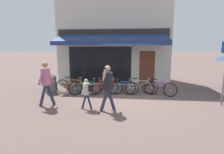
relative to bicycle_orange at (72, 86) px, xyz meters
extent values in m
plane|color=brown|center=(2.66, -0.63, -0.38)|extent=(160.00, 160.00, 0.00)
cube|color=beige|center=(1.78, 3.76, 2.54)|extent=(7.01, 3.00, 5.84)
cube|color=black|center=(1.01, 2.24, 0.87)|extent=(3.86, 0.04, 2.20)
cube|color=#5B2D1E|center=(3.89, 2.24, 0.67)|extent=(0.90, 0.04, 2.10)
cube|color=#282623|center=(1.78, 2.24, 2.79)|extent=(6.66, 0.06, 0.44)
cube|color=navy|center=(1.78, 1.47, 2.47)|extent=(6.31, 1.59, 0.50)
cube|color=navy|center=(1.78, 0.68, 2.14)|extent=(6.31, 0.03, 0.20)
cylinder|color=#47494F|center=(2.14, 0.22, 0.17)|extent=(4.98, 0.04, 0.04)
cylinder|color=#47494F|center=(-0.30, 0.22, -0.11)|extent=(0.04, 0.04, 0.55)
cylinder|color=#47494F|center=(4.58, 0.22, -0.11)|extent=(0.04, 0.04, 0.55)
torus|color=black|center=(0.52, -0.01, -0.03)|extent=(0.72, 0.13, 0.72)
cylinder|color=#9E9EA3|center=(0.52, -0.01, -0.03)|extent=(0.07, 0.07, 0.08)
torus|color=black|center=(-0.51, 0.00, -0.03)|extent=(0.72, 0.13, 0.72)
cylinder|color=#9E9EA3|center=(-0.51, 0.00, -0.03)|extent=(0.07, 0.07, 0.08)
cylinder|color=orange|center=(0.13, 0.01, 0.13)|extent=(0.58, 0.07, 0.38)
cylinder|color=orange|center=(0.09, 0.03, 0.32)|extent=(0.63, 0.04, 0.05)
cylinder|color=orange|center=(-0.19, 0.02, 0.14)|extent=(0.12, 0.09, 0.38)
cylinder|color=orange|center=(-0.33, 0.00, -0.04)|extent=(0.36, 0.04, 0.05)
cylinder|color=orange|center=(-0.37, 0.02, 0.15)|extent=(0.31, 0.07, 0.37)
cylinder|color=orange|center=(0.46, 0.01, 0.14)|extent=(0.15, 0.08, 0.35)
cylinder|color=#9E9EA3|center=(-0.24, 0.05, 0.37)|extent=(0.06, 0.04, 0.11)
cube|color=black|center=(-0.26, 0.05, 0.44)|extent=(0.24, 0.11, 0.06)
cylinder|color=#9E9EA3|center=(0.41, 0.04, 0.38)|extent=(0.03, 0.04, 0.14)
cylinder|color=#9E9EA3|center=(0.41, 0.05, 0.45)|extent=(0.03, 0.52, 0.08)
torus|color=black|center=(1.20, 0.17, -0.05)|extent=(0.66, 0.39, 0.66)
cylinder|color=#9E9EA3|center=(1.20, 0.17, -0.05)|extent=(0.09, 0.09, 0.08)
torus|color=black|center=(0.23, -0.26, -0.05)|extent=(0.66, 0.39, 0.66)
cylinder|color=#9E9EA3|center=(0.23, -0.26, -0.05)|extent=(0.09, 0.09, 0.08)
cylinder|color=#23703D|center=(0.83, 0.03, 0.09)|extent=(0.54, 0.31, 0.35)
cylinder|color=#23703D|center=(0.78, 0.03, 0.26)|extent=(0.61, 0.29, 0.05)
cylinder|color=#23703D|center=(0.53, -0.10, 0.10)|extent=(0.13, 0.05, 0.35)
cylinder|color=#23703D|center=(0.40, -0.18, -0.06)|extent=(0.36, 0.18, 0.05)
cylinder|color=#23703D|center=(0.36, -0.18, 0.11)|extent=(0.29, 0.20, 0.35)
cylinder|color=#23703D|center=(1.14, 0.16, 0.10)|extent=(0.16, 0.05, 0.32)
cylinder|color=#9E9EA3|center=(0.47, -0.10, 0.32)|extent=(0.06, 0.02, 0.11)
cube|color=black|center=(0.45, -0.10, 0.39)|extent=(0.26, 0.19, 0.06)
cylinder|color=#9E9EA3|center=(1.08, 0.17, 0.32)|extent=(0.04, 0.05, 0.14)
cylinder|color=#9E9EA3|center=(1.07, 0.18, 0.39)|extent=(0.23, 0.48, 0.09)
torus|color=black|center=(2.19, 0.04, -0.02)|extent=(0.72, 0.24, 0.73)
cylinder|color=#9E9EA3|center=(2.19, 0.04, -0.02)|extent=(0.08, 0.08, 0.07)
torus|color=black|center=(1.14, -0.21, -0.02)|extent=(0.72, 0.24, 0.73)
cylinder|color=#9E9EA3|center=(1.14, -0.21, -0.02)|extent=(0.08, 0.08, 0.07)
cylinder|color=#B21E1E|center=(1.80, -0.06, 0.14)|extent=(0.60, 0.16, 0.39)
cylinder|color=#B21E1E|center=(1.76, -0.08, 0.33)|extent=(0.66, 0.19, 0.05)
cylinder|color=#B21E1E|center=(1.47, -0.14, 0.15)|extent=(0.12, 0.08, 0.38)
cylinder|color=#B21E1E|center=(1.33, -0.17, -0.03)|extent=(0.38, 0.12, 0.05)
cylinder|color=#B21E1E|center=(1.29, -0.19, 0.16)|extent=(0.32, 0.10, 0.38)
cylinder|color=#B21E1E|center=(2.14, 0.02, 0.15)|extent=(0.15, 0.08, 0.35)
cylinder|color=#9E9EA3|center=(1.42, -0.16, 0.39)|extent=(0.06, 0.04, 0.11)
cube|color=black|center=(1.41, -0.17, 0.46)|extent=(0.26, 0.16, 0.05)
cylinder|color=#9E9EA3|center=(2.08, 0.00, 0.39)|extent=(0.03, 0.04, 0.14)
cylinder|color=#9E9EA3|center=(2.08, 0.00, 0.46)|extent=(0.15, 0.51, 0.04)
torus|color=black|center=(2.99, 0.08, -0.05)|extent=(0.67, 0.08, 0.67)
cylinder|color=#9E9EA3|center=(2.99, 0.08, -0.05)|extent=(0.07, 0.06, 0.07)
torus|color=black|center=(2.00, 0.13, -0.05)|extent=(0.67, 0.08, 0.67)
cylinder|color=#9E9EA3|center=(2.00, 0.13, -0.05)|extent=(0.07, 0.06, 0.07)
cylinder|color=#1E4793|center=(2.61, 0.10, 0.10)|extent=(0.55, 0.05, 0.36)
cylinder|color=#1E4793|center=(2.57, 0.11, 0.27)|extent=(0.61, 0.06, 0.05)
cylinder|color=#1E4793|center=(2.31, 0.11, 0.10)|extent=(0.11, 0.05, 0.35)
cylinder|color=#1E4793|center=(2.17, 0.12, -0.06)|extent=(0.35, 0.05, 0.05)
cylinder|color=#1E4793|center=(2.14, 0.12, 0.11)|extent=(0.30, 0.04, 0.35)
cylinder|color=#1E4793|center=(2.93, 0.09, 0.11)|extent=(0.14, 0.05, 0.32)
cylinder|color=#9E9EA3|center=(2.26, 0.12, 0.33)|extent=(0.05, 0.03, 0.11)
cube|color=black|center=(2.24, 0.12, 0.40)|extent=(0.24, 0.11, 0.05)
cylinder|color=#9E9EA3|center=(2.88, 0.09, 0.33)|extent=(0.03, 0.03, 0.14)
cylinder|color=#9E9EA3|center=(2.88, 0.09, 0.40)|extent=(0.05, 0.52, 0.03)
torus|color=black|center=(3.95, 0.24, -0.04)|extent=(0.70, 0.17, 0.70)
cylinder|color=#9E9EA3|center=(3.95, 0.24, -0.04)|extent=(0.08, 0.07, 0.08)
torus|color=black|center=(2.85, 0.15, -0.04)|extent=(0.70, 0.17, 0.70)
cylinder|color=#9E9EA3|center=(2.85, 0.15, -0.04)|extent=(0.08, 0.07, 0.08)
cylinder|color=#BCB7B2|center=(3.53, 0.22, 0.12)|extent=(0.61, 0.12, 0.37)
cylinder|color=#BCB7B2|center=(3.49, 0.23, 0.30)|extent=(0.68, 0.09, 0.05)
cylinder|color=#BCB7B2|center=(3.19, 0.19, 0.13)|extent=(0.13, 0.07, 0.37)
cylinder|color=#BCB7B2|center=(3.05, 0.16, -0.05)|extent=(0.39, 0.07, 0.05)
cylinder|color=#BCB7B2|center=(3.00, 0.17, 0.13)|extent=(0.33, 0.10, 0.36)
cylinder|color=#BCB7B2|center=(3.88, 0.25, 0.13)|extent=(0.16, 0.06, 0.34)
cylinder|color=#9E9EA3|center=(3.14, 0.21, 0.35)|extent=(0.06, 0.04, 0.11)
cube|color=black|center=(3.12, 0.21, 0.42)|extent=(0.25, 0.12, 0.06)
cylinder|color=#9E9EA3|center=(3.82, 0.27, 0.36)|extent=(0.03, 0.04, 0.14)
cylinder|color=#9E9EA3|center=(3.82, 0.27, 0.43)|extent=(0.07, 0.52, 0.07)
torus|color=black|center=(4.80, -0.05, -0.05)|extent=(0.65, 0.34, 0.66)
cylinder|color=#9E9EA3|center=(4.80, -0.05, -0.05)|extent=(0.09, 0.09, 0.07)
torus|color=black|center=(3.82, 0.35, -0.05)|extent=(0.65, 0.34, 0.66)
cylinder|color=#9E9EA3|center=(3.82, 0.35, -0.05)|extent=(0.09, 0.09, 0.07)
cylinder|color=#892D7A|center=(4.43, 0.12, 0.09)|extent=(0.56, 0.23, 0.35)
cylinder|color=#892D7A|center=(4.40, 0.15, 0.26)|extent=(0.61, 0.28, 0.05)
cylinder|color=#892D7A|center=(4.13, 0.24, 0.10)|extent=(0.11, 0.10, 0.35)
cylinder|color=#892D7A|center=(3.99, 0.28, -0.06)|extent=(0.36, 0.17, 0.05)
cylinder|color=#892D7A|center=(3.96, 0.31, 0.11)|extent=(0.31, 0.13, 0.34)
cylinder|color=#892D7A|center=(4.75, -0.01, 0.10)|extent=(0.14, 0.11, 0.32)
cylinder|color=#9E9EA3|center=(4.09, 0.28, 0.32)|extent=(0.06, 0.05, 0.11)
cube|color=black|center=(4.08, 0.29, 0.39)|extent=(0.26, 0.19, 0.06)
cylinder|color=#9E9EA3|center=(4.70, 0.03, 0.32)|extent=(0.04, 0.04, 0.14)
cylinder|color=#9E9EA3|center=(4.71, 0.03, 0.39)|extent=(0.22, 0.49, 0.07)
cylinder|color=#282D47|center=(1.98, -2.28, 0.02)|extent=(0.35, 0.13, 0.84)
cylinder|color=#282D47|center=(2.21, -2.07, 0.02)|extent=(0.35, 0.13, 0.84)
cylinder|color=black|center=(2.09, -2.17, 0.74)|extent=(0.38, 0.38, 0.64)
sphere|color=tan|center=(2.09, -2.17, 1.19)|extent=(0.21, 0.21, 0.21)
cylinder|color=black|center=(2.18, -1.96, 0.74)|extent=(0.30, 0.18, 0.57)
cylinder|color=black|center=(2.04, -2.40, 0.88)|extent=(0.23, 0.21, 0.29)
cylinder|color=tan|center=(2.01, -2.39, 0.97)|extent=(0.16, 0.21, 0.43)
cube|color=black|center=(2.03, -2.34, 1.17)|extent=(0.02, 0.07, 0.14)
cylinder|color=#282D47|center=(1.17, -2.12, -0.11)|extent=(0.24, 0.09, 0.57)
cylinder|color=#282D47|center=(1.34, -2.00, -0.11)|extent=(0.24, 0.09, 0.57)
cylinder|color=beige|center=(1.26, -2.06, 0.39)|extent=(0.26, 0.26, 0.44)
sphere|color=tan|center=(1.26, -2.06, 0.70)|extent=(0.14, 0.14, 0.14)
cylinder|color=beige|center=(1.33, -1.93, 0.39)|extent=(0.20, 0.10, 0.39)
cylinder|color=beige|center=(1.18, -2.19, 0.39)|extent=(0.20, 0.10, 0.39)
cube|color=black|center=(1.45, -2.08, 0.44)|extent=(0.16, 0.21, 0.26)
cylinder|color=#282D47|center=(-0.53, -2.00, 0.04)|extent=(0.37, 0.15, 0.88)
cylinder|color=#282D47|center=(-0.30, -1.78, 0.04)|extent=(0.37, 0.15, 0.88)
cylinder|color=#B26684|center=(-0.41, -1.89, 0.80)|extent=(0.39, 0.39, 0.67)
sphere|color=#A87A5B|center=(-0.41, -1.89, 1.28)|extent=(0.22, 0.22, 0.22)
cylinder|color=#B26684|center=(-0.33, -1.68, 0.80)|extent=(0.31, 0.19, 0.59)
cylinder|color=#B26684|center=(-0.49, -2.11, 0.80)|extent=(0.31, 0.19, 0.59)
cylinder|color=#515459|center=(-1.17, 0.07, 0.04)|extent=(0.56, 0.56, 0.85)
cone|color=#33353A|center=(-1.17, 0.07, 0.53)|extent=(0.57, 0.57, 0.11)
camera|label=1|loc=(2.93, -8.35, 1.95)|focal=28.00mm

